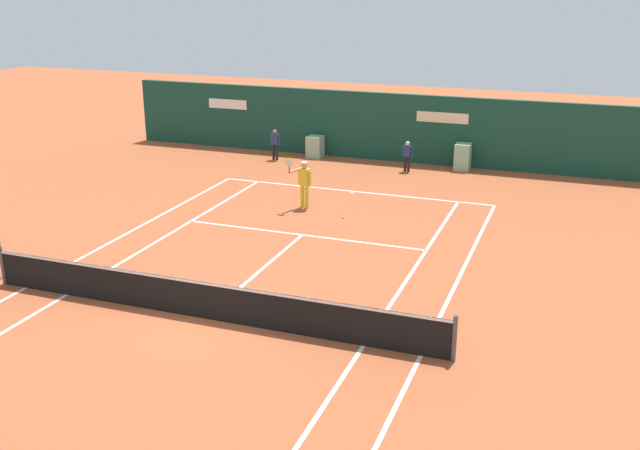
{
  "coord_description": "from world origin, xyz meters",
  "views": [
    {
      "loc": [
        8.19,
        -14.15,
        7.84
      ],
      "look_at": [
        1.01,
        5.3,
        0.8
      ],
      "focal_mm": 41.55,
      "sensor_mm": 36.0,
      "label": 1
    }
  ],
  "objects_px": {
    "ball_kid_right_post": "(275,143)",
    "tennis_ball_mid_court": "(343,217)",
    "ball_kid_left_post": "(407,154)",
    "player_on_baseline": "(304,180)"
  },
  "relations": [
    {
      "from": "ball_kid_left_post",
      "to": "player_on_baseline",
      "type": "bearing_deg",
      "value": 76.39
    },
    {
      "from": "player_on_baseline",
      "to": "ball_kid_right_post",
      "type": "distance_m",
      "value": 7.29
    },
    {
      "from": "tennis_ball_mid_court",
      "to": "player_on_baseline",
      "type": "bearing_deg",
      "value": 158.59
    },
    {
      "from": "tennis_ball_mid_court",
      "to": "ball_kid_right_post",
      "type": "bearing_deg",
      "value": 128.65
    },
    {
      "from": "ball_kid_right_post",
      "to": "tennis_ball_mid_court",
      "type": "bearing_deg",
      "value": 126.87
    },
    {
      "from": "player_on_baseline",
      "to": "ball_kid_left_post",
      "type": "relative_size",
      "value": 1.46
    },
    {
      "from": "ball_kid_right_post",
      "to": "tennis_ball_mid_court",
      "type": "distance_m",
      "value": 8.83
    },
    {
      "from": "player_on_baseline",
      "to": "tennis_ball_mid_court",
      "type": "xyz_separation_m",
      "value": [
        1.68,
        -0.66,
        -0.97
      ]
    },
    {
      "from": "ball_kid_left_post",
      "to": "ball_kid_right_post",
      "type": "distance_m",
      "value": 6.0
    },
    {
      "from": "ball_kid_left_post",
      "to": "ball_kid_right_post",
      "type": "relative_size",
      "value": 0.95
    }
  ]
}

